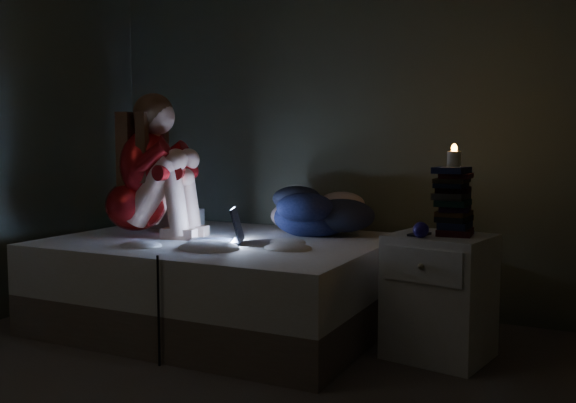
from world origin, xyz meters
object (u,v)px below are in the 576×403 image
Objects in this scene: candle at (454,154)px; phone at (421,235)px; nightstand at (440,296)px; bed at (220,282)px; woman at (135,165)px; laptop at (215,225)px.

phone is at bearing -139.36° from candle.
candle is (0.05, 0.03, 0.75)m from nightstand.
woman is at bearing -170.26° from bed.
phone is at bearing -3.89° from bed.
laptop is at bearing -171.99° from candle.
woman is 1.39× the size of nightstand.
bed is 3.02× the size of nightstand.
nightstand is (1.92, 0.10, -0.67)m from woman.
nightstand is 0.35m from phone.
woman is 1.98m from candle.
bed is 0.92m from woman.
laptop is at bearing -175.66° from phone.
nightstand is at bearing -16.43° from laptop.
woman is at bearing -178.86° from phone.
phone is at bearing -121.40° from nightstand.
nightstand is at bearing -6.42° from woman.
laptop is at bearing -66.35° from bed.
nightstand is 4.65× the size of phone.
candle is (1.34, 0.19, 0.42)m from laptop.
candle reaches higher than laptop.
nightstand is at bearing 0.08° from bed.
woman is at bearing -176.39° from candle.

